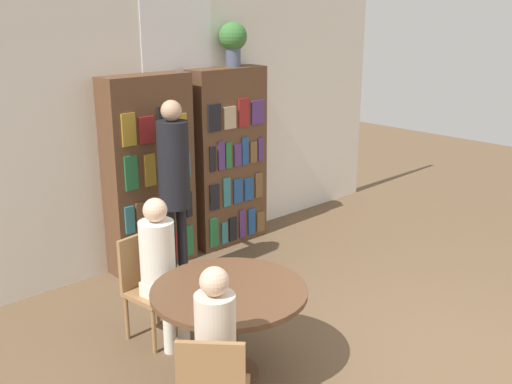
% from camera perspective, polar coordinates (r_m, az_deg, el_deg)
% --- Properties ---
extents(ground_plane, '(16.00, 16.00, 0.00)m').
position_cam_1_polar(ground_plane, '(5.10, 16.12, -15.28)').
color(ground_plane, brown).
extents(wall_back, '(6.40, 0.07, 3.00)m').
position_cam_1_polar(wall_back, '(6.67, -7.37, 6.88)').
color(wall_back, silver).
rests_on(wall_back, ground_plane).
extents(bookshelf_left, '(0.95, 0.34, 2.05)m').
position_cam_1_polar(bookshelf_left, '(6.32, -10.11, 1.67)').
color(bookshelf_left, brown).
rests_on(bookshelf_left, ground_plane).
extents(bookshelf_right, '(0.95, 0.34, 2.05)m').
position_cam_1_polar(bookshelf_right, '(6.94, -2.69, 3.29)').
color(bookshelf_right, brown).
rests_on(bookshelf_right, ground_plane).
extents(flower_vase, '(0.31, 0.31, 0.49)m').
position_cam_1_polar(flower_vase, '(6.81, -2.21, 14.30)').
color(flower_vase, '#475166').
rests_on(flower_vase, bookshelf_right).
extents(reading_table, '(1.15, 1.15, 0.72)m').
position_cam_1_polar(reading_table, '(4.48, -2.55, -10.62)').
color(reading_table, brown).
rests_on(reading_table, ground_plane).
extents(chair_left_side, '(0.45, 0.45, 0.89)m').
position_cam_1_polar(chair_left_side, '(5.12, -10.26, -8.40)').
color(chair_left_side, olive).
rests_on(chair_left_side, ground_plane).
extents(seated_reader_left, '(0.33, 0.40, 1.25)m').
position_cam_1_polar(seated_reader_left, '(4.90, -9.05, -6.63)').
color(seated_reader_left, silver).
rests_on(seated_reader_left, ground_plane).
extents(seated_reader_right, '(0.40, 0.40, 1.24)m').
position_cam_1_polar(seated_reader_right, '(3.79, -3.76, -14.37)').
color(seated_reader_right, beige).
rests_on(seated_reader_right, ground_plane).
extents(librarian_standing, '(0.31, 0.58, 1.85)m').
position_cam_1_polar(librarian_standing, '(5.86, -7.84, 1.82)').
color(librarian_standing, black).
rests_on(librarian_standing, ground_plane).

